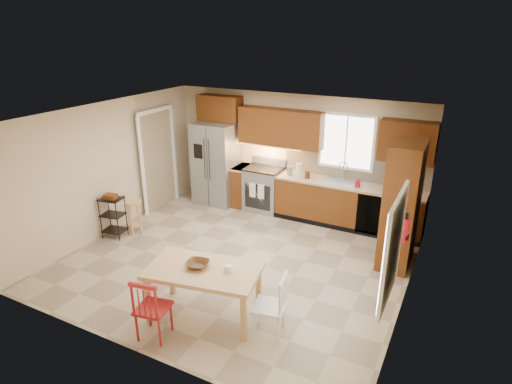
{
  "coord_description": "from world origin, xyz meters",
  "views": [
    {
      "loc": [
        3.23,
        -5.58,
        3.77
      ],
      "look_at": [
        0.17,
        0.4,
        1.15
      ],
      "focal_mm": 30.0,
      "sensor_mm": 36.0,
      "label": 1
    }
  ],
  "objects": [
    {
      "name": "pantry",
      "position": [
        2.43,
        1.2,
        1.05
      ],
      "size": [
        0.5,
        0.95,
        2.1
      ],
      "primitive_type": "cube",
      "color": "#623212",
      "rests_on": "floor"
    },
    {
      "name": "canister_steel",
      "position": [
        0.05,
        2.15,
        0.99
      ],
      "size": [
        0.11,
        0.11,
        0.18
      ],
      "primitive_type": "cylinder",
      "color": "gray",
      "rests_on": "base_cabinet_run"
    },
    {
      "name": "soap_bottle",
      "position": [
        1.48,
        2.1,
        1.0
      ],
      "size": [
        0.09,
        0.09,
        0.19
      ],
      "primitive_type": "imported",
      "color": "red",
      "rests_on": "base_cabinet_run"
    },
    {
      "name": "base_cabinet_narrow",
      "position": [
        -1.1,
        2.2,
        0.45
      ],
      "size": [
        0.3,
        0.6,
        0.9
      ],
      "primitive_type": "cube",
      "color": "#623212",
      "rests_on": "floor"
    },
    {
      "name": "ceiling",
      "position": [
        0.0,
        0.0,
        2.5
      ],
      "size": [
        5.5,
        5.0,
        0.02
      ],
      "primitive_type": "cube",
      "color": "silver",
      "rests_on": "ground"
    },
    {
      "name": "backsplash",
      "position": [
        1.29,
        2.48,
        1.18
      ],
      "size": [
        2.92,
        0.03,
        0.55
      ],
      "primitive_type": "cube",
      "color": "beige",
      "rests_on": "wall_back"
    },
    {
      "name": "paper_towel",
      "position": [
        0.25,
        2.15,
        1.04
      ],
      "size": [
        0.12,
        0.12,
        0.28
      ],
      "primitive_type": "cylinder",
      "color": "silver",
      "rests_on": "base_cabinet_run"
    },
    {
      "name": "fire_extinguisher",
      "position": [
        2.63,
        0.15,
        1.1
      ],
      "size": [
        0.12,
        0.12,
        0.36
      ],
      "primitive_type": "cylinder",
      "color": "red",
      "rests_on": "wall_right"
    },
    {
      "name": "bar_stool",
      "position": [
        -2.26,
        0.01,
        0.33
      ],
      "size": [
        0.41,
        0.41,
        0.67
      ],
      "primitive_type": null,
      "rotation": [
        0.0,
        0.0,
        0.34
      ],
      "color": "tan",
      "rests_on": "floor"
    },
    {
      "name": "floor",
      "position": [
        0.0,
        0.0,
        0.0
      ],
      "size": [
        5.5,
        5.5,
        0.0
      ],
      "primitive_type": "plane",
      "color": "tan",
      "rests_on": "ground"
    },
    {
      "name": "wall_front",
      "position": [
        0.0,
        -2.5,
        1.25
      ],
      "size": [
        5.5,
        0.02,
        2.5
      ],
      "primitive_type": "cube",
      "color": "#CCB793",
      "rests_on": "ground"
    },
    {
      "name": "canister_wood",
      "position": [
        0.45,
        2.12,
        0.97
      ],
      "size": [
        0.1,
        0.1,
        0.14
      ],
      "primitive_type": "cylinder",
      "color": "#472C13",
      "rests_on": "base_cabinet_run"
    },
    {
      "name": "table_jar",
      "position": [
        0.68,
        -1.41,
        0.77
      ],
      "size": [
        0.12,
        0.12,
        0.12
      ],
      "primitive_type": "cylinder",
      "rotation": [
        0.0,
        0.0,
        0.19
      ],
      "color": "silver",
      "rests_on": "dining_table"
    },
    {
      "name": "table_bowl",
      "position": [
        0.26,
        -1.5,
        0.74
      ],
      "size": [
        0.36,
        0.36,
        0.07
      ],
      "primitive_type": "imported",
      "rotation": [
        0.0,
        0.0,
        0.19
      ],
      "color": "#472C13",
      "rests_on": "dining_table"
    },
    {
      "name": "window_right",
      "position": [
        2.68,
        -1.15,
        1.45
      ],
      "size": [
        0.04,
        1.02,
        1.32
      ],
      "primitive_type": "cube",
      "color": "white",
      "rests_on": "wall_right"
    },
    {
      "name": "undercab_glow",
      "position": [
        -0.55,
        2.3,
        1.43
      ],
      "size": [
        1.6,
        0.3,
        0.01
      ],
      "primitive_type": "cube",
      "color": "#FFBF66",
      "rests_on": "wall_back"
    },
    {
      "name": "wall_right",
      "position": [
        2.75,
        0.0,
        1.25
      ],
      "size": [
        0.02,
        5.0,
        2.5
      ],
      "primitive_type": "cube",
      "color": "#CCB793",
      "rests_on": "ground"
    },
    {
      "name": "dining_table",
      "position": [
        0.36,
        -1.5,
        0.37
      ],
      "size": [
        1.63,
        1.11,
        0.73
      ],
      "primitive_type": null,
      "rotation": [
        0.0,
        0.0,
        0.19
      ],
      "color": "tan",
      "rests_on": "floor"
    },
    {
      "name": "upper_left_block",
      "position": [
        -0.25,
        2.33,
        1.83
      ],
      "size": [
        1.8,
        0.35,
        0.75
      ],
      "primitive_type": "cube",
      "color": "#592E0E",
      "rests_on": "wall_back"
    },
    {
      "name": "base_cabinet_run",
      "position": [
        1.29,
        2.2,
        0.45
      ],
      "size": [
        2.92,
        0.6,
        0.9
      ],
      "primitive_type": "cube",
      "color": "#623212",
      "rests_on": "floor"
    },
    {
      "name": "window_back",
      "position": [
        1.1,
        2.48,
        1.65
      ],
      "size": [
        1.12,
        0.04,
        1.12
      ],
      "primitive_type": "cube",
      "color": "white",
      "rests_on": "wall_back"
    },
    {
      "name": "wall_back",
      "position": [
        0.0,
        2.5,
        1.25
      ],
      "size": [
        5.5,
        0.02,
        2.5
      ],
      "primitive_type": "cube",
      "color": "#CCB793",
      "rests_on": "ground"
    },
    {
      "name": "upper_right_block",
      "position": [
        2.25,
        2.33,
        1.83
      ],
      "size": [
        1.0,
        0.35,
        0.75
      ],
      "primitive_type": "cube",
      "color": "#592E0E",
      "rests_on": "wall_back"
    },
    {
      "name": "dishwasher",
      "position": [
        1.85,
        1.91,
        0.45
      ],
      "size": [
        0.6,
        0.02,
        0.78
      ],
      "primitive_type": "cube",
      "color": "black",
      "rests_on": "floor"
    },
    {
      "name": "utility_cart",
      "position": [
        -2.5,
        -0.29,
        0.41
      ],
      "size": [
        0.46,
        0.38,
        0.82
      ],
      "primitive_type": null,
      "rotation": [
        0.0,
        0.0,
        0.17
      ],
      "color": "black",
      "rests_on": "floor"
    },
    {
      "name": "sink",
      "position": [
        1.1,
        2.2,
        0.86
      ],
      "size": [
        0.62,
        0.46,
        0.16
      ],
      "primitive_type": "cube",
      "color": "gray",
      "rests_on": "base_cabinet_run"
    },
    {
      "name": "chair_red",
      "position": [
        0.01,
        -2.15,
        0.44
      ],
      "size": [
        0.48,
        0.48,
        0.88
      ],
      "primitive_type": null,
      "rotation": [
        0.0,
        0.0,
        0.19
      ],
      "color": "maroon",
      "rests_on": "floor"
    },
    {
      "name": "range_stove",
      "position": [
        -0.55,
        2.19,
        0.46
      ],
      "size": [
        0.76,
        0.63,
        0.92
      ],
      "primitive_type": "cube",
      "color": "gray",
      "rests_on": "floor"
    },
    {
      "name": "doorway",
      "position": [
        -2.67,
        1.3,
        1.05
      ],
      "size": [
        0.04,
        0.95,
        2.1
      ],
      "primitive_type": "cube",
      "color": "#8C7A59",
      "rests_on": "wall_left"
    },
    {
      "name": "refrigerator",
      "position": [
        -1.7,
        2.12,
        0.91
      ],
      "size": [
        0.92,
        0.75,
        1.82
      ],
      "primitive_type": "cube",
      "color": "gray",
      "rests_on": "floor"
    },
    {
      "name": "chair_white",
      "position": [
        1.31,
        -1.45,
        0.44
      ],
      "size": [
        0.48,
        0.48,
        0.88
      ],
      "primitive_type": null,
      "rotation": [
        0.0,
        0.0,
        1.76
      ],
      "color": "silver",
      "rests_on": "floor"
    },
    {
      "name": "upper_over_fridge",
      "position": [
        -1.7,
        2.33,
        2.1
      ],
      "size": [
        1.0,
        0.35,
        0.55
      ],
      "primitive_type": "cube",
      "color": "#592E0E",
      "rests_on": "wall_back"
    },
    {
      "name": "wall_left",
      "position": [
        -2.75,
        0.0,
        1.25
      ],
      "size": [
        0.02,
        5.0,
        2.5
      ],
      "primitive_type": "cube",
      "color": "#CCB793",
      "rests_on": "ground"
    }
  ]
}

